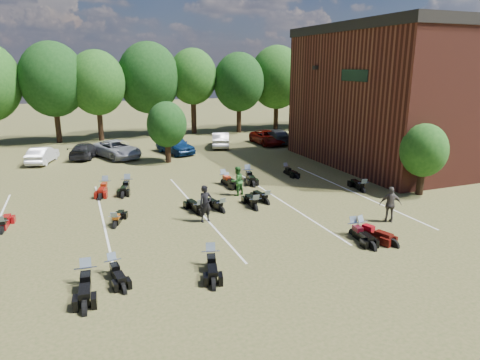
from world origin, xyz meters
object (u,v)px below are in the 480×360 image
motorcycle_7 (3,233)px  motorcycle_0 (87,285)px  person_grey (390,204)px  person_green (237,181)px  person_black (206,204)px  car_4 (175,145)px  motorcycle_3 (211,266)px

motorcycle_7 → motorcycle_0: bearing=122.1°
person_grey → motorcycle_0: (-14.57, -1.28, -0.92)m
person_green → motorcycle_7: size_ratio=0.84×
person_black → motorcycle_0: size_ratio=0.76×
car_4 → motorcycle_3: (-3.74, -22.53, -0.79)m
person_green → motorcycle_3: (-4.38, -8.56, -0.89)m
car_4 → motorcycle_0: bearing=-127.6°
person_green → motorcycle_3: size_ratio=0.77×
person_green → person_grey: person_grey is taller
person_grey → motorcycle_7: size_ratio=0.86×
motorcycle_7 → person_green: bearing=-168.3°
person_black → person_green: size_ratio=1.06×
motorcycle_0 → car_4: bearing=73.9°
motorcycle_0 → motorcycle_7: 7.64m
person_black → motorcycle_7: bearing=154.9°
motorcycle_0 → person_green: bearing=47.3°
person_grey → motorcycle_7: bearing=10.5°
person_grey → motorcycle_3: (-9.94, -1.47, -0.92)m
car_4 → person_green: person_green is taller
car_4 → motorcycle_3: 22.86m
person_black → motorcycle_7: person_black is taller
person_grey → motorcycle_3: person_grey is taller
motorcycle_0 → person_grey: bearing=9.4°
person_black → motorcycle_7: (-9.45, 2.08, -0.95)m
person_grey → motorcycle_0: bearing=32.3°
person_green → motorcycle_0: bearing=23.2°
person_black → motorcycle_3: 5.11m
car_4 → motorcycle_7: 19.65m
car_4 → motorcycle_7: bearing=-144.5°
motorcycle_0 → person_black: bearing=42.8°
motorcycle_3 → car_4: bearing=95.0°
person_grey → motorcycle_3: size_ratio=0.79×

